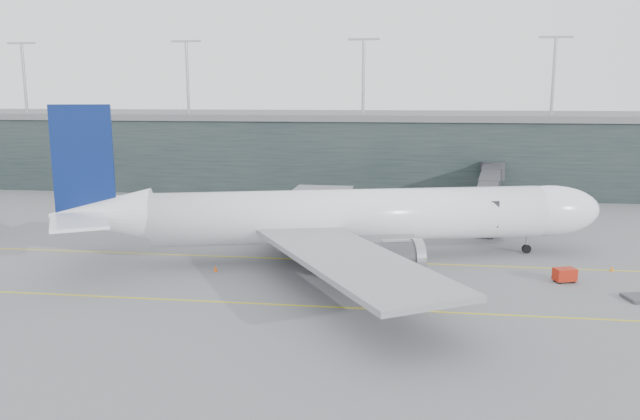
# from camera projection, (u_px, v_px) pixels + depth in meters

# --- Properties ---
(ground) EXTENTS (320.00, 320.00, 0.00)m
(ground) POSITION_uv_depth(u_px,v_px,m) (295.00, 250.00, 77.20)
(ground) COLOR slate
(ground) RESTS_ON ground
(taxiline_a) EXTENTS (160.00, 0.25, 0.02)m
(taxiline_a) POSITION_uv_depth(u_px,v_px,m) (289.00, 259.00, 73.30)
(taxiline_a) COLOR gold
(taxiline_a) RESTS_ON ground
(taxiline_b) EXTENTS (160.00, 0.25, 0.02)m
(taxiline_b) POSITION_uv_depth(u_px,v_px,m) (257.00, 304.00, 57.72)
(taxiline_b) COLOR gold
(taxiline_b) RESTS_ON ground
(taxiline_lead_main) EXTENTS (0.25, 60.00, 0.02)m
(taxiline_lead_main) POSITION_uv_depth(u_px,v_px,m) (349.00, 220.00, 96.01)
(taxiline_lead_main) COLOR gold
(taxiline_lead_main) RESTS_ON ground
(terminal) EXTENTS (240.00, 36.00, 29.00)m
(terminal) POSITION_uv_depth(u_px,v_px,m) (342.00, 148.00, 132.26)
(terminal) COLOR #1D2727
(terminal) RESTS_ON ground
(main_aircraft) EXTENTS (63.40, 58.38, 18.02)m
(main_aircraft) POSITION_uv_depth(u_px,v_px,m) (348.00, 217.00, 72.24)
(main_aircraft) COLOR white
(main_aircraft) RESTS_ON ground
(jet_bridge) EXTENTS (10.73, 46.58, 7.11)m
(jet_bridge) POSITION_uv_depth(u_px,v_px,m) (484.00, 183.00, 97.34)
(jet_bridge) COLOR #2C2C31
(jet_bridge) RESTS_ON ground
(gse_cart) EXTENTS (2.47, 1.99, 1.46)m
(gse_cart) POSITION_uv_depth(u_px,v_px,m) (565.00, 274.00, 64.16)
(gse_cart) COLOR #A01C0B
(gse_cart) RESTS_ON ground
(uld_a) EXTENTS (2.41, 2.21, 1.78)m
(uld_a) POSITION_uv_depth(u_px,v_px,m) (267.00, 227.00, 86.62)
(uld_a) COLOR #3D3D42
(uld_a) RESTS_ON ground
(uld_b) EXTENTS (2.39, 2.16, 1.79)m
(uld_b) POSITION_uv_depth(u_px,v_px,m) (292.00, 225.00, 87.62)
(uld_b) COLOR #3D3D42
(uld_b) RESTS_ON ground
(uld_c) EXTENTS (1.96, 1.67, 1.59)m
(uld_c) POSITION_uv_depth(u_px,v_px,m) (299.00, 224.00, 88.41)
(uld_c) COLOR #3D3D42
(uld_c) RESTS_ON ground
(cone_nose) EXTENTS (0.42, 0.42, 0.66)m
(cone_nose) POSITION_uv_depth(u_px,v_px,m) (612.00, 268.00, 68.17)
(cone_nose) COLOR orange
(cone_nose) RESTS_ON ground
(cone_wing_stbd) EXTENTS (0.44, 0.44, 0.70)m
(cone_wing_stbd) POSITION_uv_depth(u_px,v_px,m) (379.00, 308.00, 55.61)
(cone_wing_stbd) COLOR #CE5B0B
(cone_wing_stbd) RESTS_ON ground
(cone_wing_port) EXTENTS (0.41, 0.41, 0.66)m
(cone_wing_port) POSITION_uv_depth(u_px,v_px,m) (379.00, 232.00, 85.70)
(cone_wing_port) COLOR orange
(cone_wing_port) RESTS_ON ground
(cone_tail) EXTENTS (0.44, 0.44, 0.70)m
(cone_tail) POSITION_uv_depth(u_px,v_px,m) (216.00, 268.00, 68.04)
(cone_tail) COLOR #F7590D
(cone_tail) RESTS_ON ground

